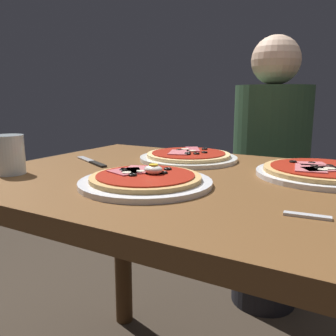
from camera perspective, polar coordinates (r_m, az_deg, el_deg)
name	(u,v)px	position (r m, az deg, el deg)	size (l,w,h in m)	color
dining_table	(191,227)	(0.93, 3.65, -9.22)	(1.06, 0.77, 0.74)	brown
pizza_foreground	(145,180)	(0.80, -3.58, -1.91)	(0.30, 0.30, 0.05)	white
pizza_across_left	(322,172)	(0.96, 23.12, -0.58)	(0.32, 0.32, 0.03)	white
pizza_across_right	(188,157)	(1.11, 3.24, 1.80)	(0.30, 0.30, 0.03)	white
water_glass_near	(9,157)	(1.00, -23.73, 1.55)	(0.08, 0.08, 0.10)	silver
fork	(326,218)	(0.64, 23.67, -7.26)	(0.16, 0.03, 0.00)	silver
knife	(93,162)	(1.09, -11.73, 0.94)	(0.18, 0.11, 0.01)	silver
diner_person	(270,184)	(1.64, 15.71, -2.38)	(0.32, 0.32, 1.18)	black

